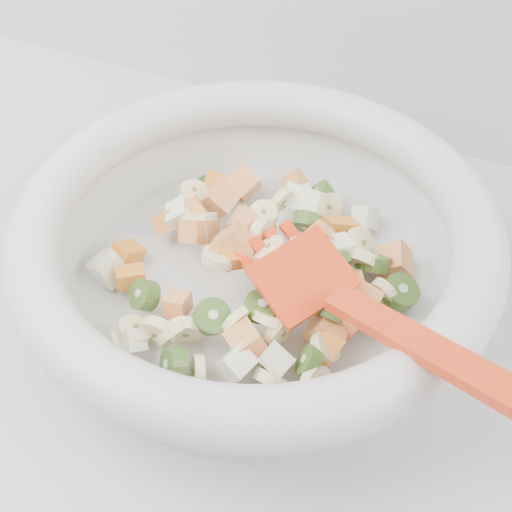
% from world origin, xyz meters
% --- Properties ---
extents(counter, '(2.00, 0.60, 0.90)m').
position_xyz_m(counter, '(0.00, 1.45, 0.45)').
color(counter, '#A8A7AD').
rests_on(counter, ground).
extents(mixing_bowl, '(0.44, 0.36, 0.14)m').
position_xyz_m(mixing_bowl, '(0.20, 1.48, 0.95)').
color(mixing_bowl, silver).
rests_on(mixing_bowl, counter).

